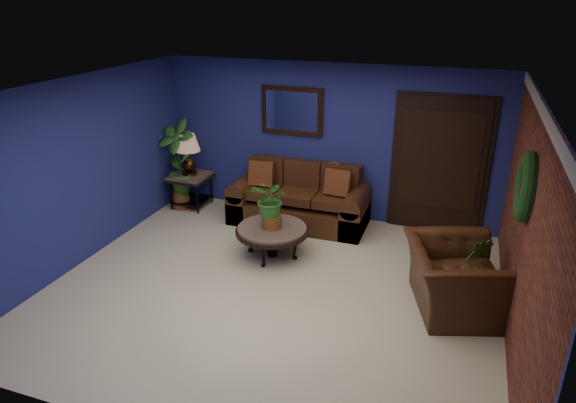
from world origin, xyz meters
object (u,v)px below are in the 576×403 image
(end_table, at_px, (191,182))
(table_lamp, at_px, (188,150))
(coffee_table, at_px, (272,231))
(sofa, at_px, (300,203))
(armchair, at_px, (455,278))
(side_chair, at_px, (330,191))

(end_table, distance_m, table_lamp, 0.58)
(end_table, bearing_deg, coffee_table, -31.86)
(coffee_table, bearing_deg, sofa, 89.71)
(armchair, bearing_deg, table_lamp, 51.16)
(coffee_table, height_order, side_chair, side_chair)
(sofa, xyz_separation_m, table_lamp, (-1.98, -0.03, 0.71))
(end_table, relative_size, armchair, 0.53)
(coffee_table, distance_m, side_chair, 1.40)
(sofa, relative_size, end_table, 3.37)
(sofa, height_order, side_chair, side_chair)
(sofa, relative_size, side_chair, 2.13)
(sofa, bearing_deg, side_chair, 5.11)
(sofa, bearing_deg, armchair, -35.47)
(end_table, distance_m, side_chair, 2.46)
(sofa, height_order, table_lamp, table_lamp)
(table_lamp, relative_size, armchair, 0.56)
(end_table, xyz_separation_m, side_chair, (2.45, 0.07, 0.13))
(table_lamp, bearing_deg, coffee_table, -31.86)
(sofa, bearing_deg, table_lamp, -179.08)
(sofa, xyz_separation_m, end_table, (-1.98, -0.03, 0.13))
(coffee_table, bearing_deg, armchair, -11.49)
(table_lamp, distance_m, armchair, 4.82)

